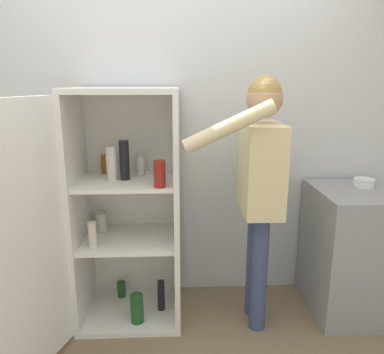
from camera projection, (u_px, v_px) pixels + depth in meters
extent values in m
cube|color=silver|center=(174.00, 130.00, 2.74)|extent=(7.00, 0.06, 2.55)
cube|color=white|center=(133.00, 309.00, 2.71)|extent=(0.69, 0.58, 0.04)
cube|color=white|center=(123.00, 90.00, 2.33)|extent=(0.69, 0.58, 0.04)
cube|color=white|center=(132.00, 196.00, 2.78)|extent=(0.69, 0.03, 1.52)
cube|color=white|center=(79.00, 209.00, 2.51)|extent=(0.03, 0.58, 1.52)
cube|color=white|center=(177.00, 207.00, 2.54)|extent=(0.04, 0.58, 1.52)
cube|color=white|center=(129.00, 239.00, 2.58)|extent=(0.62, 0.51, 0.02)
cube|color=white|center=(127.00, 181.00, 2.47)|extent=(0.62, 0.51, 0.02)
cube|color=white|center=(19.00, 249.00, 1.91)|extent=(0.28, 0.66, 1.52)
cylinder|color=beige|center=(112.00, 163.00, 2.43)|extent=(0.07, 0.07, 0.22)
cylinder|color=beige|center=(140.00, 165.00, 2.57)|extent=(0.06, 0.06, 0.14)
cylinder|color=black|center=(124.00, 160.00, 2.43)|extent=(0.06, 0.06, 0.26)
cylinder|color=#1E5123|center=(137.00, 308.00, 2.52)|extent=(0.09, 0.09, 0.20)
cylinder|color=#1E5123|center=(121.00, 289.00, 2.84)|extent=(0.06, 0.06, 0.12)
cylinder|color=beige|center=(101.00, 222.00, 2.66)|extent=(0.08, 0.08, 0.14)
cylinder|color=black|center=(161.00, 295.00, 2.66)|extent=(0.05, 0.05, 0.22)
cylinder|color=#9E4C19|center=(108.00, 164.00, 2.62)|extent=(0.09, 0.09, 0.13)
cylinder|color=maroon|center=(160.00, 174.00, 2.27)|extent=(0.07, 0.07, 0.17)
cylinder|color=beige|center=(92.00, 235.00, 2.39)|extent=(0.05, 0.05, 0.18)
cylinder|color=#384770|center=(259.00, 273.00, 2.45)|extent=(0.11, 0.11, 0.80)
cylinder|color=#384770|center=(254.00, 261.00, 2.61)|extent=(0.11, 0.11, 0.80)
cube|color=beige|center=(261.00, 168.00, 2.36)|extent=(0.24, 0.42, 0.57)
sphere|color=tan|center=(265.00, 99.00, 2.25)|extent=(0.22, 0.22, 0.22)
sphere|color=#AD894C|center=(265.00, 93.00, 2.24)|extent=(0.20, 0.20, 0.20)
cylinder|color=beige|center=(229.00, 127.00, 2.05)|extent=(0.52, 0.09, 0.30)
cylinder|color=beige|center=(254.00, 165.00, 2.59)|extent=(0.08, 0.08, 0.54)
cube|color=gray|center=(353.00, 251.00, 2.65)|extent=(0.57, 0.62, 0.91)
cylinder|color=white|center=(364.00, 183.00, 2.62)|extent=(0.14, 0.14, 0.06)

